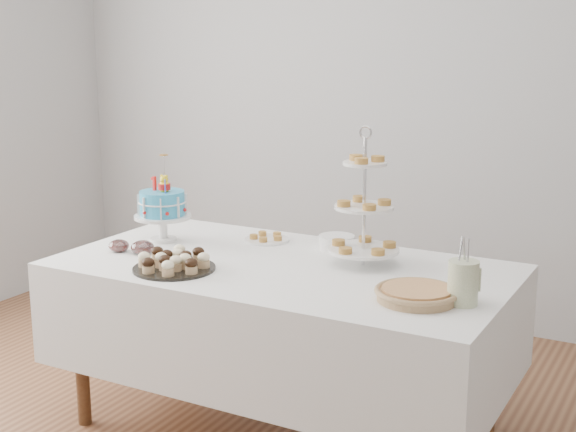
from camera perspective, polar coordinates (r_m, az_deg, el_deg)
The scene contains 11 objects.
walls at distance 3.04m, azimuth -3.20°, elevation 5.72°, with size 5.04×4.04×2.70m.
table at distance 3.48m, azimuth -0.42°, elevation -7.05°, with size 1.92×1.02×0.77m.
birthday_cake at distance 3.81m, azimuth -8.90°, elevation -0.14°, with size 0.27×0.27×0.41m.
cupcake_tray at distance 3.35m, azimuth -8.11°, elevation -3.17°, with size 0.34×0.34×0.08m.
pie at distance 2.98m, azimuth 9.14°, elevation -5.46°, with size 0.31×0.31×0.05m.
tiered_stand at distance 3.36m, azimuth 5.43°, elevation 0.58°, with size 0.30×0.30×0.59m.
plate_stack at distance 3.64m, azimuth 3.49°, elevation -1.88°, with size 0.16×0.16×0.06m.
pastry_plate at distance 3.79m, azimuth -1.52°, elevation -1.57°, with size 0.21×0.21×0.03m.
jam_bowl_a at distance 3.62m, azimuth -10.30°, elevation -2.22°, with size 0.10×0.10×0.06m.
jam_bowl_b at distance 3.68m, azimuth -11.93°, elevation -2.09°, with size 0.09×0.09×0.06m.
utensil_pitcher at distance 2.96m, azimuth 12.35°, elevation -4.53°, with size 0.12×0.11×0.25m.
Camera 1 is at (1.59, -2.56, 1.72)m, focal length 50.00 mm.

